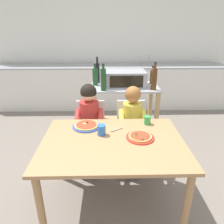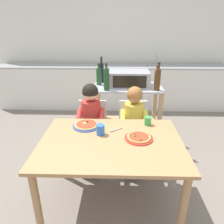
{
  "view_description": "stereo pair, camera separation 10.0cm",
  "coord_description": "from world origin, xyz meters",
  "px_view_note": "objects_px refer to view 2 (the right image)",
  "views": [
    {
      "loc": [
        -0.05,
        -1.61,
        1.7
      ],
      "look_at": [
        0.0,
        0.3,
        0.89
      ],
      "focal_mm": 33.74,
      "sensor_mm": 36.0,
      "label": 1
    },
    {
      "loc": [
        0.05,
        -1.61,
        1.7
      ],
      "look_at": [
        0.0,
        0.3,
        0.89
      ],
      "focal_mm": 33.74,
      "sensor_mm": 36.0,
      "label": 2
    }
  ],
  "objects_px": {
    "dining_table": "(111,150)",
    "serving_spoon": "(116,130)",
    "bottle_tall_green_wine": "(106,79)",
    "dining_chair_left": "(92,129)",
    "toaster_oven": "(129,79)",
    "bottle_squat_spirits": "(158,79)",
    "pizza_plate_red_rimmed": "(139,138)",
    "kitchen_island_cart": "(127,106)",
    "bottle_clear_vinegar": "(99,76)",
    "child_in_yellow_shirt": "(134,121)",
    "pizza_plate_blue_rimmed": "(87,125)",
    "child_in_red_shirt": "(91,118)",
    "bottle_slim_sauce": "(102,72)",
    "bottle_brown_beer": "(156,77)",
    "drinking_cup_blue": "(100,130)",
    "drinking_cup_green": "(148,121)",
    "dining_chair_right": "(133,129)"
  },
  "relations": [
    {
      "from": "bottle_squat_spirits",
      "to": "child_in_yellow_shirt",
      "type": "relative_size",
      "value": 0.35
    },
    {
      "from": "kitchen_island_cart",
      "to": "bottle_clear_vinegar",
      "type": "height_order",
      "value": "bottle_clear_vinegar"
    },
    {
      "from": "toaster_oven",
      "to": "bottle_tall_green_wine",
      "type": "relative_size",
      "value": 1.58
    },
    {
      "from": "bottle_clear_vinegar",
      "to": "drinking_cup_blue",
      "type": "bearing_deg",
      "value": -84.68
    },
    {
      "from": "dining_table",
      "to": "dining_chair_left",
      "type": "relative_size",
      "value": 1.55
    },
    {
      "from": "child_in_yellow_shirt",
      "to": "child_in_red_shirt",
      "type": "bearing_deg",
      "value": 179.78
    },
    {
      "from": "bottle_tall_green_wine",
      "to": "drinking_cup_green",
      "type": "bearing_deg",
      "value": -57.56
    },
    {
      "from": "dining_table",
      "to": "serving_spoon",
      "type": "relative_size",
      "value": 8.97
    },
    {
      "from": "kitchen_island_cart",
      "to": "toaster_oven",
      "type": "relative_size",
      "value": 1.72
    },
    {
      "from": "bottle_tall_green_wine",
      "to": "dining_chair_left",
      "type": "xyz_separation_m",
      "value": [
        -0.16,
        -0.32,
        -0.55
      ]
    },
    {
      "from": "toaster_oven",
      "to": "pizza_plate_blue_rimmed",
      "type": "height_order",
      "value": "toaster_oven"
    },
    {
      "from": "pizza_plate_blue_rimmed",
      "to": "drinking_cup_green",
      "type": "bearing_deg",
      "value": 4.45
    },
    {
      "from": "kitchen_island_cart",
      "to": "child_in_yellow_shirt",
      "type": "relative_size",
      "value": 0.92
    },
    {
      "from": "bottle_brown_beer",
      "to": "child_in_red_shirt",
      "type": "bearing_deg",
      "value": -138.78
    },
    {
      "from": "kitchen_island_cart",
      "to": "child_in_red_shirt",
      "type": "xyz_separation_m",
      "value": [
        -0.45,
        -0.63,
        0.09
      ]
    },
    {
      "from": "kitchen_island_cart",
      "to": "bottle_squat_spirits",
      "type": "bearing_deg",
      "value": -25.14
    },
    {
      "from": "toaster_oven",
      "to": "drinking_cup_blue",
      "type": "xyz_separation_m",
      "value": [
        -0.31,
        -1.15,
        -0.2
      ]
    },
    {
      "from": "dining_table",
      "to": "pizza_plate_red_rimmed",
      "type": "bearing_deg",
      "value": 9.99
    },
    {
      "from": "child_in_yellow_shirt",
      "to": "drinking_cup_green",
      "type": "height_order",
      "value": "child_in_yellow_shirt"
    },
    {
      "from": "bottle_tall_green_wine",
      "to": "bottle_squat_spirits",
      "type": "relative_size",
      "value": 0.97
    },
    {
      "from": "bottle_brown_beer",
      "to": "drinking_cup_blue",
      "type": "height_order",
      "value": "bottle_brown_beer"
    },
    {
      "from": "dining_chair_left",
      "to": "drinking_cup_green",
      "type": "distance_m",
      "value": 0.79
    },
    {
      "from": "kitchen_island_cart",
      "to": "drinking_cup_blue",
      "type": "distance_m",
      "value": 1.18
    },
    {
      "from": "bottle_slim_sauce",
      "to": "drinking_cup_blue",
      "type": "bearing_deg",
      "value": -86.42
    },
    {
      "from": "bottle_tall_green_wine",
      "to": "pizza_plate_blue_rimmed",
      "type": "bearing_deg",
      "value": -102.03
    },
    {
      "from": "child_in_red_shirt",
      "to": "serving_spoon",
      "type": "xyz_separation_m",
      "value": [
        0.3,
        -0.4,
        0.07
      ]
    },
    {
      "from": "drinking_cup_blue",
      "to": "serving_spoon",
      "type": "distance_m",
      "value": 0.17
    },
    {
      "from": "dining_table",
      "to": "serving_spoon",
      "type": "xyz_separation_m",
      "value": [
        0.04,
        0.2,
        0.11
      ]
    },
    {
      "from": "kitchen_island_cart",
      "to": "pizza_plate_blue_rimmed",
      "type": "bearing_deg",
      "value": -115.37
    },
    {
      "from": "dining_chair_left",
      "to": "pizza_plate_blue_rimmed",
      "type": "xyz_separation_m",
      "value": [
        -0.0,
        -0.44,
        0.27
      ]
    },
    {
      "from": "bottle_squat_spirits",
      "to": "dining_chair_right",
      "type": "distance_m",
      "value": 0.72
    },
    {
      "from": "kitchen_island_cart",
      "to": "pizza_plate_blue_rimmed",
      "type": "height_order",
      "value": "kitchen_island_cart"
    },
    {
      "from": "child_in_yellow_shirt",
      "to": "drinking_cup_green",
      "type": "distance_m",
      "value": 0.32
    },
    {
      "from": "bottle_clear_vinegar",
      "to": "serving_spoon",
      "type": "bearing_deg",
      "value": -76.95
    },
    {
      "from": "bottle_tall_green_wine",
      "to": "bottle_clear_vinegar",
      "type": "relative_size",
      "value": 1.17
    },
    {
      "from": "kitchen_island_cart",
      "to": "toaster_oven",
      "type": "height_order",
      "value": "toaster_oven"
    },
    {
      "from": "toaster_oven",
      "to": "serving_spoon",
      "type": "height_order",
      "value": "toaster_oven"
    },
    {
      "from": "dining_table",
      "to": "drinking_cup_green",
      "type": "relative_size",
      "value": 14.72
    },
    {
      "from": "kitchen_island_cart",
      "to": "child_in_red_shirt",
      "type": "relative_size",
      "value": 0.9
    },
    {
      "from": "bottle_slim_sauce",
      "to": "child_in_yellow_shirt",
      "type": "xyz_separation_m",
      "value": [
        0.43,
        -0.84,
        -0.38
      ]
    },
    {
      "from": "toaster_oven",
      "to": "bottle_squat_spirits",
      "type": "xyz_separation_m",
      "value": [
        0.36,
        -0.2,
        0.05
      ]
    },
    {
      "from": "pizza_plate_blue_rimmed",
      "to": "drinking_cup_blue",
      "type": "bearing_deg",
      "value": -47.34
    },
    {
      "from": "kitchen_island_cart",
      "to": "serving_spoon",
      "type": "relative_size",
      "value": 6.76
    },
    {
      "from": "bottle_slim_sauce",
      "to": "serving_spoon",
      "type": "relative_size",
      "value": 2.65
    },
    {
      "from": "bottle_slim_sauce",
      "to": "dining_table",
      "type": "xyz_separation_m",
      "value": [
        0.19,
        -1.45,
        -0.4
      ]
    },
    {
      "from": "bottle_slim_sauce",
      "to": "bottle_tall_green_wine",
      "type": "bearing_deg",
      "value": -77.04
    },
    {
      "from": "bottle_tall_green_wine",
      "to": "bottle_brown_beer",
      "type": "distance_m",
      "value": 0.77
    },
    {
      "from": "bottle_clear_vinegar",
      "to": "pizza_plate_blue_rimmed",
      "type": "xyz_separation_m",
      "value": [
        -0.04,
        -1.03,
        -0.26
      ]
    },
    {
      "from": "bottle_clear_vinegar",
      "to": "dining_chair_left",
      "type": "bearing_deg",
      "value": -94.21
    },
    {
      "from": "bottle_brown_beer",
      "to": "bottle_squat_spirits",
      "type": "relative_size",
      "value": 0.72
    }
  ]
}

